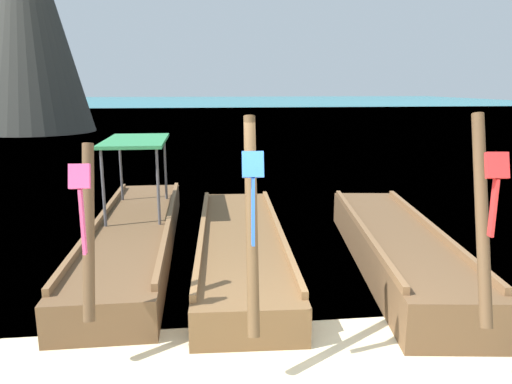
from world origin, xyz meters
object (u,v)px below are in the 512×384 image
at_px(longtail_boat_red_ribbon, 396,247).
at_px(longtail_boat_pink_ribbon, 135,233).
at_px(longtail_boat_blue_ribbon, 241,245).
at_px(karst_rock, 25,15).

bearing_deg(longtail_boat_red_ribbon, longtail_boat_pink_ribbon, 163.53).
height_order(longtail_boat_blue_ribbon, karst_rock, karst_rock).
xyz_separation_m(longtail_boat_blue_ribbon, longtail_boat_red_ribbon, (2.45, -0.56, 0.06)).
bearing_deg(karst_rock, longtail_boat_red_ribbon, -61.81).
height_order(longtail_boat_pink_ribbon, longtail_boat_red_ribbon, longtail_boat_red_ribbon).
relative_size(longtail_boat_red_ribbon, karst_rock, 0.42).
distance_m(longtail_boat_pink_ribbon, longtail_boat_blue_ribbon, 1.94).
height_order(longtail_boat_pink_ribbon, karst_rock, karst_rock).
distance_m(longtail_boat_red_ribbon, karst_rock, 28.88).
bearing_deg(longtail_boat_blue_ribbon, karst_rock, 114.10).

